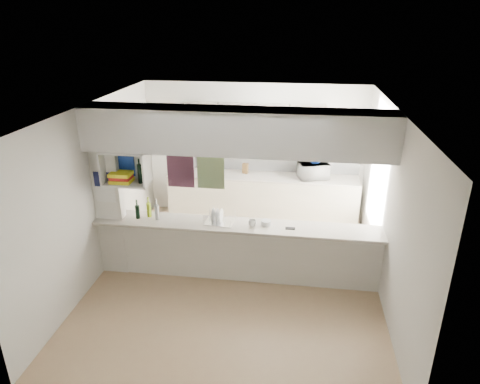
% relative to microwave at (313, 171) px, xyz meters
% --- Properties ---
extents(floor, '(4.80, 4.80, 0.00)m').
position_rel_microwave_xyz_m(floor, '(-1.14, -2.09, -1.07)').
color(floor, tan).
rests_on(floor, ground).
extents(ceiling, '(4.80, 4.80, 0.00)m').
position_rel_microwave_xyz_m(ceiling, '(-1.14, -2.09, 1.53)').
color(ceiling, white).
rests_on(ceiling, wall_back).
extents(wall_back, '(4.20, 0.00, 4.20)m').
position_rel_microwave_xyz_m(wall_back, '(-1.14, 0.31, 0.23)').
color(wall_back, silver).
rests_on(wall_back, floor).
extents(wall_left, '(0.00, 4.80, 4.80)m').
position_rel_microwave_xyz_m(wall_left, '(-3.24, -2.09, 0.23)').
color(wall_left, silver).
rests_on(wall_left, floor).
extents(wall_right, '(0.00, 4.80, 4.80)m').
position_rel_microwave_xyz_m(wall_right, '(0.96, -2.09, 0.23)').
color(wall_right, silver).
rests_on(wall_right, floor).
extents(servery_partition, '(4.20, 0.50, 2.60)m').
position_rel_microwave_xyz_m(servery_partition, '(-1.31, -2.09, 0.59)').
color(servery_partition, silver).
rests_on(servery_partition, floor).
extents(cubby_shelf, '(0.65, 0.35, 0.50)m').
position_rel_microwave_xyz_m(cubby_shelf, '(-2.71, -2.16, 0.64)').
color(cubby_shelf, white).
rests_on(cubby_shelf, bulkhead).
extents(kitchen_run, '(3.60, 0.63, 2.24)m').
position_rel_microwave_xyz_m(kitchen_run, '(-0.98, 0.04, -0.24)').
color(kitchen_run, beige).
rests_on(kitchen_run, floor).
extents(microwave, '(0.62, 0.51, 0.29)m').
position_rel_microwave_xyz_m(microwave, '(0.00, 0.00, 0.00)').
color(microwave, white).
rests_on(microwave, bench_top).
extents(bowl, '(0.25, 0.25, 0.06)m').
position_rel_microwave_xyz_m(bowl, '(0.02, 0.04, 0.18)').
color(bowl, navy).
rests_on(bowl, microwave).
extents(dish_rack, '(0.44, 0.35, 0.22)m').
position_rel_microwave_xyz_m(dish_rack, '(-1.38, -2.07, -0.06)').
color(dish_rack, silver).
rests_on(dish_rack, breakfast_bar).
extents(cup, '(0.13, 0.13, 0.09)m').
position_rel_microwave_xyz_m(cup, '(-0.89, -2.14, -0.09)').
color(cup, white).
rests_on(cup, dish_rack).
extents(wine_bottles, '(0.37, 0.15, 0.33)m').
position_rel_microwave_xyz_m(wine_bottles, '(-2.46, -2.07, -0.03)').
color(wine_bottles, black).
rests_on(wine_bottles, breakfast_bar).
extents(plastic_tubs, '(0.49, 0.18, 0.07)m').
position_rel_microwave_xyz_m(plastic_tubs, '(-0.68, -2.06, -0.11)').
color(plastic_tubs, silver).
rests_on(plastic_tubs, breakfast_bar).
extents(utensil_jar, '(0.09, 0.09, 0.13)m').
position_rel_microwave_xyz_m(utensil_jar, '(-1.94, 0.06, -0.08)').
color(utensil_jar, black).
rests_on(utensil_jar, bench_top).
extents(knife_block, '(0.12, 0.10, 0.20)m').
position_rel_microwave_xyz_m(knife_block, '(-1.28, 0.09, -0.05)').
color(knife_block, brown).
rests_on(knife_block, bench_top).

